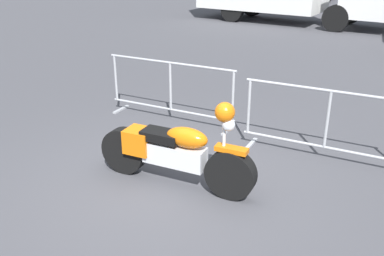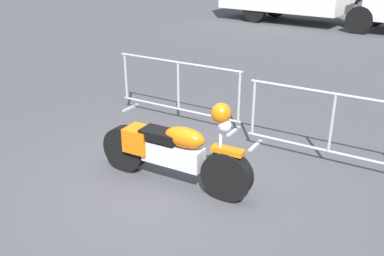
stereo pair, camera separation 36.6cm
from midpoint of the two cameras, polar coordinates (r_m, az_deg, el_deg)
The scene contains 4 objects.
ground_plane at distance 5.59m, azimuth -1.56°, elevation -7.90°, with size 120.00×120.00×0.00m, color #424247.
motorcycle at distance 5.46m, azimuth -0.68°, elevation -3.07°, with size 2.17×0.51×1.23m.
crowd_barrier_near at distance 7.51m, azimuth -0.44°, elevation 5.09°, with size 2.43×0.71×1.07m.
crowd_barrier_far at distance 6.28m, azimuth 19.67°, elevation -0.01°, with size 2.43×0.71×1.07m.
Camera 2 is at (3.23, -3.57, 2.87)m, focal length 40.00 mm.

